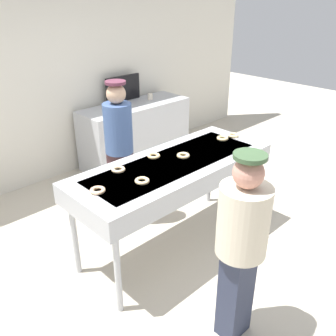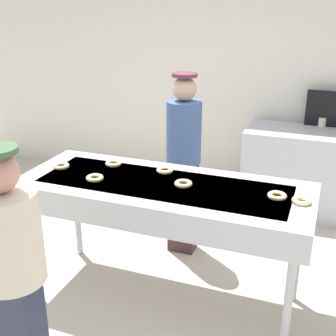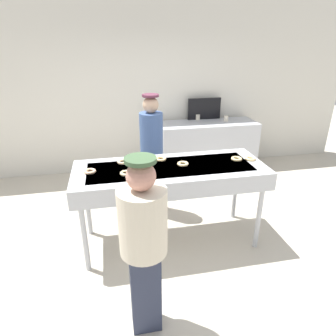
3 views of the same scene
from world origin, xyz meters
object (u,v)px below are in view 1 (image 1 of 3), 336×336
(plain_donut_4, at_px, (154,156))
(fryer_conveyor, at_px, (174,171))
(plain_donut_6, at_px, (233,135))
(menu_display, at_px, (123,88))
(plain_donut_3, at_px, (98,190))
(paper_cup_0, at_px, (150,96))
(plain_donut_2, at_px, (118,169))
(paper_cup_1, at_px, (118,99))
(prep_counter, at_px, (136,133))
(worker_baker, at_px, (119,149))
(plain_donut_0, at_px, (222,138))
(plain_donut_1, at_px, (183,155))
(plain_donut_5, at_px, (142,181))
(customer_waiting, at_px, (241,240))

(plain_donut_4, bearing_deg, fryer_conveyor, -71.67)
(plain_donut_6, distance_m, menu_display, 2.23)
(plain_donut_3, xyz_separation_m, paper_cup_0, (2.34, 2.00, -0.02))
(plain_donut_2, bearing_deg, plain_donut_6, -7.45)
(plain_donut_3, bearing_deg, paper_cup_0, 40.48)
(plain_donut_6, distance_m, paper_cup_1, 2.21)
(prep_counter, bearing_deg, paper_cup_0, 5.95)
(paper_cup_0, bearing_deg, plain_donut_4, -130.58)
(plain_donut_3, xyz_separation_m, worker_baker, (0.77, 0.73, -0.08))
(plain_donut_0, xyz_separation_m, plain_donut_1, (-0.66, -0.02, 0.00))
(worker_baker, bearing_deg, paper_cup_1, -130.92)
(worker_baker, distance_m, prep_counter, 1.79)
(plain_donut_1, distance_m, worker_baker, 0.78)
(plain_donut_0, bearing_deg, paper_cup_0, 71.42)
(plain_donut_3, bearing_deg, plain_donut_2, 28.63)
(fryer_conveyor, height_order, paper_cup_1, paper_cup_1)
(plain_donut_6, bearing_deg, plain_donut_1, -179.90)
(fryer_conveyor, bearing_deg, plain_donut_2, 157.60)
(plain_donut_3, distance_m, plain_donut_5, 0.39)
(worker_baker, height_order, customer_waiting, worker_baker)
(fryer_conveyor, height_order, plain_donut_3, plain_donut_3)
(plain_donut_1, bearing_deg, plain_donut_0, 2.14)
(plain_donut_2, xyz_separation_m, prep_counter, (1.63, 1.76, -0.54))
(worker_baker, bearing_deg, fryer_conveyor, 93.08)
(fryer_conveyor, relative_size, plain_donut_2, 16.62)
(plain_donut_2, bearing_deg, customer_waiting, -87.22)
(plain_donut_1, xyz_separation_m, prep_counter, (0.97, 1.96, -0.54))
(plain_donut_0, relative_size, worker_baker, 0.08)
(prep_counter, relative_size, paper_cup_0, 18.10)
(plain_donut_6, bearing_deg, fryer_conveyor, -178.95)
(fryer_conveyor, relative_size, plain_donut_5, 16.62)
(plain_donut_3, relative_size, worker_baker, 0.08)
(paper_cup_0, bearing_deg, plain_donut_5, -132.81)
(worker_baker, relative_size, paper_cup_1, 17.10)
(fryer_conveyor, distance_m, plain_donut_3, 0.88)
(plain_donut_5, bearing_deg, menu_display, 55.51)
(plain_donut_4, xyz_separation_m, prep_counter, (1.19, 1.76, -0.54))
(plain_donut_6, xyz_separation_m, worker_baker, (-1.07, 0.73, -0.08))
(plain_donut_4, height_order, prep_counter, plain_donut_4)
(plain_donut_3, distance_m, customer_waiting, 1.22)
(plain_donut_2, distance_m, plain_donut_5, 0.32)
(plain_donut_2, height_order, prep_counter, plain_donut_2)
(plain_donut_2, xyz_separation_m, plain_donut_5, (0.01, -0.32, 0.00))
(plain_donut_0, xyz_separation_m, prep_counter, (0.31, 1.93, -0.54))
(fryer_conveyor, distance_m, prep_counter, 2.31)
(worker_baker, bearing_deg, plain_donut_0, 137.51)
(plain_donut_2, bearing_deg, plain_donut_3, -151.37)
(paper_cup_0, bearing_deg, prep_counter, -174.05)
(plain_donut_3, relative_size, paper_cup_0, 1.33)
(plain_donut_1, xyz_separation_m, plain_donut_2, (-0.66, 0.19, 0.00))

